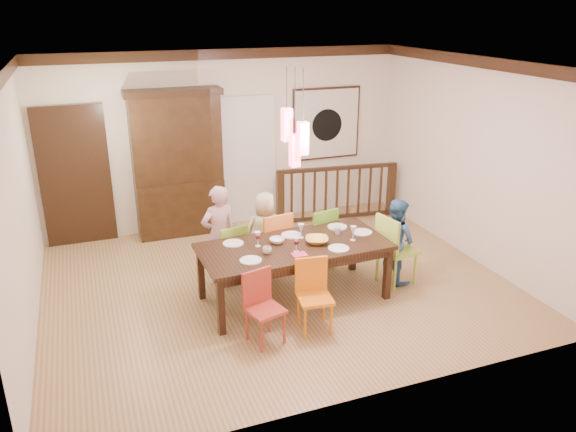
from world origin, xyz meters
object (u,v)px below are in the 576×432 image
object	(u,v)px
balustrade	(337,192)
person_far_mid	(265,232)
chair_far_left	(229,249)
china_hutch	(178,164)
person_end_right	(396,240)
chair_end_right	(398,244)
dining_table	(294,250)
person_far_left	(219,235)

from	to	relation	value
balustrade	person_far_mid	distance (m)	2.34
chair_far_left	person_far_mid	xyz separation A→B (m)	(0.57, 0.18, 0.09)
china_hutch	balustrade	bearing A→B (deg)	-7.43
person_end_right	chair_end_right	bearing A→B (deg)	153.76
dining_table	chair_end_right	distance (m)	1.46
chair_end_right	person_far_left	size ratio (longest dim) A/B	0.72
chair_far_left	balustrade	xyz separation A→B (m)	(2.38, 1.67, 0.01)
person_far_left	chair_end_right	bearing A→B (deg)	145.37
chair_far_left	person_end_right	distance (m)	2.24
person_end_right	balustrade	bearing A→B (deg)	-20.35
person_far_left	person_far_mid	distance (m)	0.69
china_hutch	person_far_mid	distance (m)	2.11
balustrade	person_far_left	xyz separation A→B (m)	(-2.49, -1.58, 0.18)
person_far_mid	person_end_right	world-z (taller)	person_end_right
balustrade	person_end_right	size ratio (longest dim) A/B	1.85
balustrade	person_far_mid	bearing A→B (deg)	-133.76
chair_far_left	person_end_right	bearing A→B (deg)	150.91
balustrade	person_end_right	xyz separation A→B (m)	(-0.25, -2.37, 0.08)
china_hutch	person_far_left	xyz separation A→B (m)	(0.17, -1.93, -0.50)
chair_end_right	chair_far_left	bearing A→B (deg)	58.93
chair_end_right	balustrade	distance (m)	2.48
chair_end_right	china_hutch	world-z (taller)	china_hutch
person_far_left	person_far_mid	size ratio (longest dim) A/B	1.18
chair_far_left	balustrade	world-z (taller)	balustrade
person_far_left	balustrade	bearing A→B (deg)	-160.38
chair_far_left	china_hutch	size ratio (longest dim) A/B	0.37
dining_table	person_far_left	distance (m)	1.11
chair_far_left	chair_end_right	world-z (taller)	chair_end_right
dining_table	person_far_left	xyz separation A→B (m)	(-0.76, 0.81, 0.00)
chair_far_left	balustrade	bearing A→B (deg)	-155.67
dining_table	balustrade	distance (m)	2.95
chair_far_left	person_far_left	world-z (taller)	person_far_left
china_hutch	chair_far_left	bearing A→B (deg)	-82.17
chair_end_right	person_end_right	bearing A→B (deg)	-22.45
chair_far_left	person_far_mid	world-z (taller)	person_far_mid
dining_table	person_end_right	world-z (taller)	person_end_right
chair_end_right	person_end_right	distance (m)	0.10
china_hutch	person_end_right	size ratio (longest dim) A/B	2.02
person_far_mid	person_end_right	size ratio (longest dim) A/B	0.99
chair_end_right	person_end_right	world-z (taller)	person_end_right
person_far_left	person_end_right	size ratio (longest dim) A/B	1.17
person_end_right	person_far_left	bearing A→B (deg)	56.18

